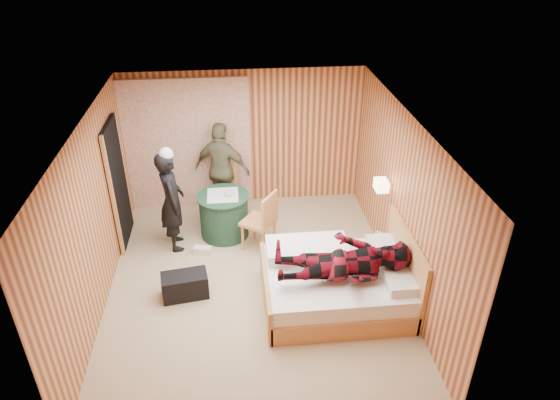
{
  "coord_description": "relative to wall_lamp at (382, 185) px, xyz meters",
  "views": [
    {
      "loc": [
        -0.21,
        -5.79,
        4.76
      ],
      "look_at": [
        0.44,
        0.6,
        1.05
      ],
      "focal_mm": 32.0,
      "sensor_mm": 36.0,
      "label": 1
    }
  ],
  "objects": [
    {
      "name": "book_upper",
      "position": [
        -0.04,
        -0.4,
        -0.75
      ],
      "size": [
        0.21,
        0.26,
        0.02
      ],
      "primitive_type": "imported",
      "rotation": [
        0.0,
        0.0,
        -0.24
      ],
      "color": "silver",
      "rests_on": "nightstand"
    },
    {
      "name": "wall_right",
      "position": [
        0.18,
        -0.45,
        -0.05
      ],
      "size": [
        0.02,
        5.0,
        2.5
      ],
      "primitive_type": "cube",
      "color": "#DF8F55",
      "rests_on": "floor"
    },
    {
      "name": "floor",
      "position": [
        -1.92,
        -0.45,
        -1.3
      ],
      "size": [
        4.2,
        5.0,
        0.01
      ],
      "primitive_type": "cube",
      "color": "tan",
      "rests_on": "ground"
    },
    {
      "name": "book_lower",
      "position": [
        -0.04,
        -0.4,
        -0.77
      ],
      "size": [
        0.19,
        0.24,
        0.02
      ],
      "primitive_type": "imported",
      "rotation": [
        0.0,
        0.0,
        -0.11
      ],
      "color": "silver",
      "rests_on": "nightstand"
    },
    {
      "name": "man_at_table",
      "position": [
        -2.35,
        1.62,
        -0.44
      ],
      "size": [
        1.09,
        0.78,
        1.72
      ],
      "primitive_type": "imported",
      "rotation": [
        0.0,
        0.0,
        2.74
      ],
      "color": "#646342",
      "rests_on": "floor"
    },
    {
      "name": "man_on_bed",
      "position": [
        -0.77,
        -1.16,
        -0.34
      ],
      "size": [
        0.86,
        0.67,
        1.77
      ],
      "primitive_type": "imported",
      "rotation": [
        0.0,
        1.57,
        0.0
      ],
      "color": "maroon",
      "rests_on": "bed"
    },
    {
      "name": "doorway",
      "position": [
        -3.98,
        0.95,
        -0.28
      ],
      "size": [
        0.06,
        0.9,
        2.05
      ],
      "primitive_type": "cube",
      "color": "black",
      "rests_on": "floor"
    },
    {
      "name": "curtain",
      "position": [
        -2.92,
        1.98,
        -0.1
      ],
      "size": [
        2.2,
        0.08,
        2.4
      ],
      "primitive_type": "cube",
      "color": "beige",
      "rests_on": "floor"
    },
    {
      "name": "sneaker_right",
      "position": [
        -2.16,
        0.76,
        -1.23
      ],
      "size": [
        0.31,
        0.17,
        0.13
      ],
      "primitive_type": "cube",
      "rotation": [
        0.0,
        0.0,
        0.19
      ],
      "color": "silver",
      "rests_on": "floor"
    },
    {
      "name": "wall_lamp",
      "position": [
        0.0,
        0.0,
        0.0
      ],
      "size": [
        0.26,
        0.24,
        0.16
      ],
      "color": "gold",
      "rests_on": "wall_right"
    },
    {
      "name": "bed",
      "position": [
        -0.8,
        -0.93,
        -0.99
      ],
      "size": [
        1.98,
        1.54,
        1.06
      ],
      "color": "tan",
      "rests_on": "floor"
    },
    {
      "name": "cup_nightstand",
      "position": [
        -0.04,
        -0.22,
        -0.73
      ],
      "size": [
        0.13,
        0.13,
        0.09
      ],
      "primitive_type": "imported",
      "rotation": [
        0.0,
        0.0,
        0.39
      ],
      "color": "silver",
      "rests_on": "nightstand"
    },
    {
      "name": "chair_far",
      "position": [
        -2.32,
        1.58,
        -0.76
      ],
      "size": [
        0.53,
        0.53,
        0.93
      ],
      "rotation": [
        0.0,
        0.0,
        -0.3
      ],
      "color": "tan",
      "rests_on": "floor"
    },
    {
      "name": "cup_table",
      "position": [
        -2.25,
        0.85,
        -0.49
      ],
      "size": [
        0.14,
        0.14,
        0.1
      ],
      "primitive_type": "imported",
      "rotation": [
        0.0,
        0.0,
        0.12
      ],
      "color": "silver",
      "rests_on": "round_table"
    },
    {
      "name": "woman_standing",
      "position": [
        -3.14,
        0.65,
        -0.46
      ],
      "size": [
        0.5,
        0.67,
        1.67
      ],
      "primitive_type": "imported",
      "rotation": [
        0.0,
        0.0,
        1.75
      ],
      "color": "black",
      "rests_on": "floor"
    },
    {
      "name": "round_table",
      "position": [
        -2.35,
        0.9,
        -0.91
      ],
      "size": [
        0.86,
        0.86,
        0.77
      ],
      "color": "#214932",
      "rests_on": "floor"
    },
    {
      "name": "wall_back",
      "position": [
        -1.92,
        2.05,
        -0.05
      ],
      "size": [
        4.2,
        0.02,
        2.5
      ],
      "primitive_type": "cube",
      "color": "#DF8F55",
      "rests_on": "floor"
    },
    {
      "name": "wall_left",
      "position": [
        -4.02,
        -0.45,
        -0.05
      ],
      "size": [
        0.02,
        5.0,
        2.5
      ],
      "primitive_type": "cube",
      "color": "#DF8F55",
      "rests_on": "floor"
    },
    {
      "name": "ceiling",
      "position": [
        -1.92,
        -0.45,
        1.2
      ],
      "size": [
        4.2,
        5.0,
        0.01
      ],
      "primitive_type": "cube",
      "color": "white",
      "rests_on": "wall_back"
    },
    {
      "name": "sneaker_left",
      "position": [
        -2.7,
        0.36,
        -1.24
      ],
      "size": [
        0.31,
        0.18,
        0.13
      ],
      "primitive_type": "cube",
      "rotation": [
        0.0,
        0.0,
        -0.25
      ],
      "color": "silver",
      "rests_on": "floor"
    },
    {
      "name": "duffel_bag",
      "position": [
        -2.91,
        -0.63,
        -1.12
      ],
      "size": [
        0.68,
        0.43,
        0.36
      ],
      "primitive_type": "cube",
      "rotation": [
        0.0,
        0.0,
        0.15
      ],
      "color": "black",
      "rests_on": "floor"
    },
    {
      "name": "chair_near",
      "position": [
        -1.72,
        0.4,
        -0.7
      ],
      "size": [
        0.64,
        0.64,
        1.03
      ],
      "rotation": [
        0.0,
        0.0,
        -2.16
      ],
      "color": "tan",
      "rests_on": "floor"
    },
    {
      "name": "nightstand",
      "position": [
        -0.04,
        -0.35,
        -1.03
      ],
      "size": [
        0.4,
        0.54,
        0.52
      ],
      "color": "tan",
      "rests_on": "floor"
    }
  ]
}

